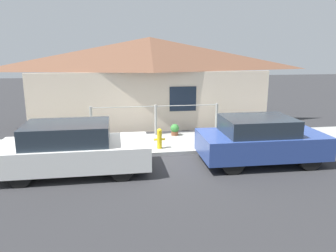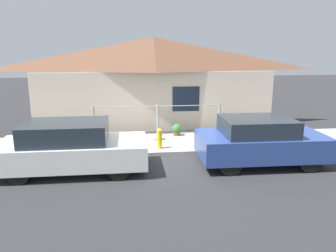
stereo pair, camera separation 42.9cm
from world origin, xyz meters
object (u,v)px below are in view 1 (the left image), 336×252
potted_plant_by_fence (79,133)px  potted_plant_corner (229,128)px  car_left (73,148)px  car_right (260,140)px  fire_hydrant (159,138)px  potted_plant_near_hydrant (175,129)px

potted_plant_by_fence → potted_plant_corner: size_ratio=1.07×
car_left → potted_plant_corner: bearing=27.7°
car_right → fire_hydrant: car_right is taller
potted_plant_near_hydrant → car_right: bearing=-56.9°
fire_hydrant → potted_plant_near_hydrant: 1.77m
car_right → potted_plant_near_hydrant: bearing=123.8°
car_right → potted_plant_near_hydrant: car_right is taller
fire_hydrant → potted_plant_by_fence: 3.04m
car_left → potted_plant_near_hydrant: (3.36, 3.11, -0.36)m
fire_hydrant → potted_plant_corner: (2.85, 1.35, -0.08)m
fire_hydrant → potted_plant_corner: size_ratio=1.36×
potted_plant_by_fence → potted_plant_corner: bearing=0.1°
car_left → car_right: bearing=-0.3°
car_right → potted_plant_corner: (0.04, 2.87, -0.32)m
car_left → car_right: 5.38m
potted_plant_by_fence → car_right: bearing=-27.4°
potted_plant_corner → potted_plant_by_fence: bearing=-179.9°
car_left → potted_plant_by_fence: (-0.16, 2.87, -0.30)m
potted_plant_by_fence → car_left: bearing=-86.9°
potted_plant_by_fence → potted_plant_corner: potted_plant_by_fence is taller
car_right → potted_plant_corner: 2.89m
car_left → car_right: car_left is taller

